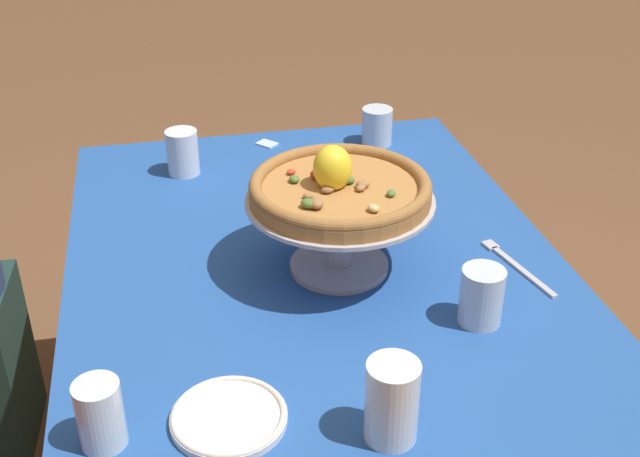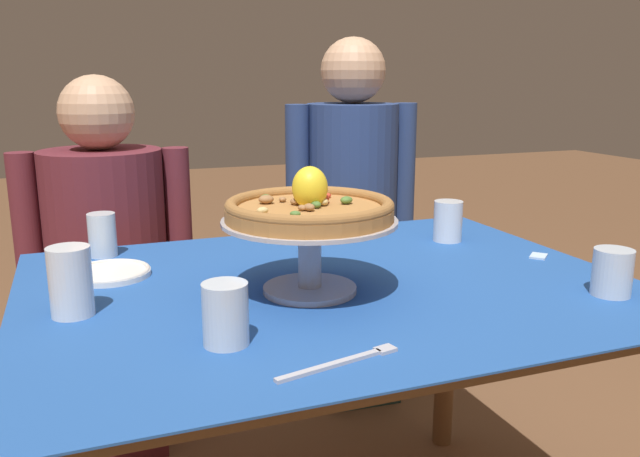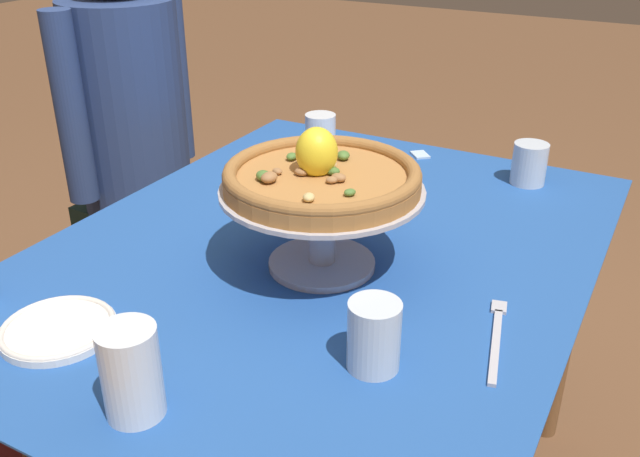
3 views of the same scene
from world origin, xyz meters
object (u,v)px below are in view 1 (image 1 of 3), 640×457
pizza_stand (340,223)px  side_plate (229,417)px  water_glass_front_left (481,299)px  pizza (339,187)px  water_glass_side_left (392,406)px  dinner_fork (515,265)px  water_glass_back_left (101,418)px  water_glass_front_right (377,128)px  water_glass_back_right (183,155)px  sugar_packet (267,144)px

pizza_stand → side_plate: bearing=145.7°
water_glass_front_left → pizza: bearing=42.6°
pizza_stand → water_glass_side_left: pizza_stand is taller
water_glass_side_left → dinner_fork: size_ratio=0.60×
water_glass_front_left → water_glass_side_left: (-0.23, 0.23, 0.01)m
water_glass_back_left → side_plate: water_glass_back_left is taller
water_glass_front_right → dinner_fork: 0.63m
water_glass_back_right → pizza_stand: bearing=-151.3°
pizza → water_glass_side_left: bearing=176.3°
water_glass_side_left → pizza: bearing=-3.7°
sugar_packet → side_plate: bearing=168.0°
water_glass_front_left → pizza_stand: bearing=42.5°
side_plate → dinner_fork: 0.66m
side_plate → dinner_fork: size_ratio=0.80×
water_glass_front_left → dinner_fork: water_glass_front_left is taller
water_glass_side_left → sugar_packet: 1.06m
pizza_stand → water_glass_back_right: (0.49, 0.27, -0.05)m
water_glass_front_left → dinner_fork: bearing=-41.6°
water_glass_back_left → water_glass_back_right: bearing=-11.0°
water_glass_side_left → sugar_packet: bearing=0.9°
water_glass_front_left → sugar_packet: (0.82, 0.25, -0.04)m
water_glass_back_left → sugar_packet: (0.98, -0.39, -0.04)m
water_glass_side_left → water_glass_back_left: 0.41m
pizza → water_glass_front_right: 0.62m
water_glass_back_right → water_glass_back_left: (-0.86, 0.17, -0.00)m
water_glass_front_right → water_glass_back_right: water_glass_back_right is taller
water_glass_side_left → sugar_packet: water_glass_side_left is taller
pizza_stand → water_glass_side_left: size_ratio=2.72×
sugar_packet → water_glass_front_right: bearing=-100.1°
water_glass_front_right → dinner_fork: size_ratio=0.44×
water_glass_back_left → water_glass_front_left: bearing=-75.7°
pizza → water_glass_back_right: bearing=28.5°
water_glass_side_left → water_glass_back_left: size_ratio=1.22×
sugar_packet → pizza: bearing=-175.7°
water_glass_back_left → sugar_packet: water_glass_back_left is taller
water_glass_front_left → water_glass_side_left: size_ratio=0.81×
pizza → water_glass_back_left: pizza is taller
water_glass_front_left → water_glass_back_left: water_glass_back_left is taller
water_glass_front_right → sugar_packet: (0.05, 0.28, -0.04)m
pizza_stand → pizza: pizza is taller
pizza → water_glass_back_right: (0.48, 0.26, -0.13)m
pizza_stand → water_glass_front_left: size_ratio=3.37×
water_glass_front_left → side_plate: (-0.16, 0.45, -0.04)m
pizza → water_glass_back_left: 0.59m
pizza → water_glass_side_left: 0.47m
water_glass_back_right → water_glass_front_right: bearing=-81.7°
sugar_packet → water_glass_back_left: bearing=158.6°
pizza_stand → pizza: size_ratio=1.05×
pizza_stand → dinner_fork: bearing=-100.9°
pizza_stand → side_plate: size_ratio=2.02×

